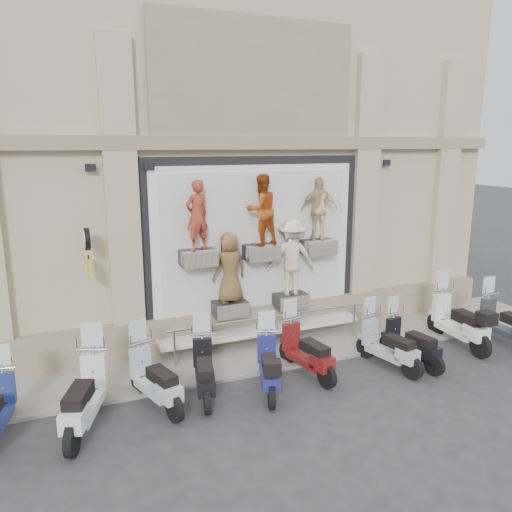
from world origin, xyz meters
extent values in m
plane|color=#303032|center=(0.00, 0.00, 0.00)|extent=(90.00, 90.00, 0.00)
cube|color=#989690|center=(0.00, 2.10, 0.04)|extent=(16.00, 2.20, 0.08)
cube|color=black|center=(0.00, 2.96, 2.40)|extent=(5.60, 0.10, 4.30)
cube|color=white|center=(0.00, 2.90, 2.40)|extent=(5.10, 0.06, 3.90)
cube|color=white|center=(0.00, 2.86, 2.40)|extent=(4.70, 0.04, 3.60)
cube|color=white|center=(0.00, 2.55, 0.42)|extent=(5.10, 0.75, 0.10)
cube|color=#28282B|center=(-1.55, 2.59, 2.33)|extent=(0.80, 0.50, 0.35)
imported|color=#AF3F29|center=(-1.55, 2.59, 3.28)|extent=(0.66, 0.54, 1.57)
cube|color=#28282B|center=(0.00, 2.59, 2.33)|extent=(0.80, 0.50, 0.35)
imported|color=#8C3C10|center=(0.00, 2.59, 3.33)|extent=(0.91, 0.77, 1.65)
cube|color=#28282B|center=(1.55, 2.59, 2.33)|extent=(0.80, 0.50, 0.35)
imported|color=#D7B881|center=(1.55, 2.59, 3.27)|extent=(0.98, 0.64, 1.55)
cube|color=#28282B|center=(-0.80, 2.59, 1.02)|extent=(0.80, 0.50, 0.35)
imported|color=brown|center=(-0.80, 2.59, 2.02)|extent=(0.85, 0.59, 1.65)
cube|color=#28282B|center=(0.80, 2.59, 1.02)|extent=(0.80, 0.50, 0.35)
imported|color=#F8DEC1|center=(0.80, 2.59, 2.13)|extent=(1.33, 0.96, 1.86)
cube|color=black|center=(-3.90, 2.72, 2.95)|extent=(0.06, 0.56, 0.06)
cylinder|color=black|center=(-3.90, 2.45, 2.95)|extent=(0.10, 0.46, 0.46)
cube|color=yellow|center=(-3.90, 2.45, 2.35)|extent=(0.04, 0.50, 0.38)
camera|label=1|loc=(-4.63, -7.98, 4.81)|focal=35.00mm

